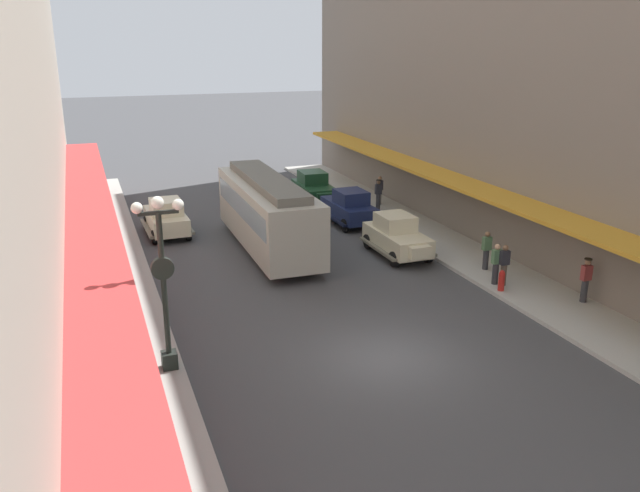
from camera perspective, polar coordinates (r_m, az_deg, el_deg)
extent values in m
plane|color=#424244|center=(20.49, 5.90, -9.64)|extent=(200.00, 200.00, 0.00)
cube|color=#A8A59E|center=(18.75, -15.75, -12.78)|extent=(3.00, 60.00, 0.15)
cube|color=#A8A59E|center=(24.45, 22.01, -6.03)|extent=(3.00, 60.00, 0.15)
cube|color=#BF3333|center=(17.47, -18.51, -4.68)|extent=(1.80, 54.00, 0.16)
cube|color=orange|center=(23.89, 23.89, 0.67)|extent=(1.80, 54.00, 0.16)
cube|color=beige|center=(33.30, -13.26, 2.21)|extent=(1.81, 3.95, 0.80)
cube|color=beige|center=(32.88, -13.28, 3.36)|extent=(1.49, 1.74, 0.70)
cube|color=#8C9EA8|center=(32.88, -13.28, 3.36)|extent=(1.41, 1.70, 0.42)
cube|color=beige|center=(35.33, -13.81, 3.13)|extent=(0.94, 0.39, 0.52)
cube|color=#6D6856|center=(33.27, -14.83, 1.50)|extent=(0.34, 3.52, 0.12)
cube|color=#6D6856|center=(33.53, -11.62, 1.85)|extent=(0.34, 3.52, 0.12)
cylinder|color=black|center=(34.62, -14.89, 1.98)|extent=(0.24, 0.69, 0.68)
cylinder|color=black|center=(34.83, -12.26, 2.27)|extent=(0.24, 0.69, 0.68)
cylinder|color=black|center=(32.01, -14.24, 0.76)|extent=(0.24, 0.69, 0.68)
cylinder|color=black|center=(32.24, -11.41, 1.08)|extent=(0.24, 0.69, 0.68)
cube|color=#19234C|center=(34.41, 2.54, 3.16)|extent=(1.79, 3.94, 0.80)
cube|color=#19234C|center=(34.01, 2.73, 4.29)|extent=(1.48, 1.73, 0.70)
cube|color=#8C9EA8|center=(34.01, 2.73, 4.29)|extent=(1.41, 1.70, 0.42)
cube|color=#19234C|center=(36.29, 1.17, 4.03)|extent=(0.94, 0.38, 0.52)
cube|color=black|center=(34.13, 1.08, 2.50)|extent=(0.32, 3.51, 0.12)
cube|color=black|center=(34.88, 3.96, 2.79)|extent=(0.32, 3.51, 0.12)
cylinder|color=black|center=(35.42, 0.44, 2.94)|extent=(0.24, 0.68, 0.68)
cylinder|color=black|center=(36.03, 2.83, 3.17)|extent=(0.24, 0.68, 0.68)
cylinder|color=black|center=(32.99, 2.21, 1.81)|extent=(0.24, 0.68, 0.68)
cylinder|color=black|center=(33.65, 4.74, 2.08)|extent=(0.24, 0.68, 0.68)
cube|color=beige|center=(29.49, 6.75, 0.56)|extent=(1.70, 3.90, 0.80)
cube|color=beige|center=(29.50, 6.58, 2.09)|extent=(1.44, 1.70, 0.70)
cube|color=#8C9EA8|center=(29.50, 6.58, 2.09)|extent=(1.37, 1.67, 0.42)
cube|color=beige|center=(27.69, 8.73, -0.56)|extent=(0.94, 0.36, 0.52)
cube|color=#6D6856|center=(30.02, 8.35, 0.16)|extent=(0.24, 3.51, 0.12)
cube|color=#6D6856|center=(29.19, 5.06, -0.23)|extent=(0.24, 3.51, 0.12)
cylinder|color=black|center=(28.84, 9.37, -0.79)|extent=(0.22, 0.68, 0.68)
cylinder|color=black|center=(28.11, 6.49, -1.16)|extent=(0.22, 0.68, 0.68)
cylinder|color=black|center=(31.12, 6.92, 0.70)|extent=(0.22, 0.68, 0.68)
cylinder|color=black|center=(30.45, 4.21, 0.40)|extent=(0.22, 0.68, 0.68)
cube|color=#193D23|center=(38.84, -0.55, 4.87)|extent=(1.86, 3.97, 0.80)
cube|color=#193D23|center=(38.91, -0.66, 6.02)|extent=(1.51, 1.76, 0.70)
cube|color=#8C9EA8|center=(38.91, -0.66, 6.02)|extent=(1.43, 1.72, 0.42)
cube|color=#193D23|center=(36.85, 0.45, 4.24)|extent=(0.95, 0.40, 0.52)
cube|color=black|center=(39.20, 0.78, 4.51)|extent=(0.38, 3.52, 0.12)
cube|color=black|center=(38.64, -1.89, 4.31)|extent=(0.38, 3.52, 0.12)
cylinder|color=black|center=(37.91, 1.24, 3.93)|extent=(0.25, 0.69, 0.68)
cylinder|color=black|center=(37.43, -1.10, 3.74)|extent=(0.25, 0.69, 0.68)
cylinder|color=black|center=(40.43, -0.03, 4.81)|extent=(0.25, 0.69, 0.68)
cylinder|color=black|center=(39.98, -2.24, 4.64)|extent=(0.25, 0.69, 0.68)
cube|color=#ADA899|center=(29.79, -4.59, 2.82)|extent=(2.59, 9.62, 2.70)
cube|color=#5F5C54|center=(29.43, -4.67, 5.70)|extent=(1.58, 8.65, 0.36)
cube|color=#8C9EA8|center=(29.67, -4.62, 3.70)|extent=(2.61, 8.86, 0.95)
cube|color=black|center=(27.59, -2.94, -1.74)|extent=(2.01, 1.22, 0.40)
cube|color=black|center=(32.89, -5.85, 1.42)|extent=(2.01, 1.22, 0.40)
cube|color=black|center=(19.86, -12.99, -9.66)|extent=(0.44, 0.44, 0.50)
cylinder|color=black|center=(18.91, -13.48, -3.32)|extent=(0.16, 0.16, 4.20)
cube|color=black|center=(18.28, -13.95, 2.84)|extent=(1.10, 0.10, 0.10)
sphere|color=white|center=(18.19, -15.71, 3.21)|extent=(0.32, 0.32, 0.32)
sphere|color=white|center=(18.30, -12.28, 3.55)|extent=(0.32, 0.32, 0.32)
sphere|color=white|center=(18.21, -14.01, 3.69)|extent=(0.36, 0.36, 0.36)
cylinder|color=black|center=(18.74, -13.59, -1.89)|extent=(0.64, 0.18, 0.64)
cylinder|color=silver|center=(18.84, -13.63, -1.80)|extent=(0.56, 0.02, 0.56)
cylinder|color=#B21E19|center=(25.87, 15.55, -3.03)|extent=(0.24, 0.24, 0.70)
sphere|color=#B21E19|center=(25.75, 15.61, -2.26)|extent=(0.20, 0.20, 0.20)
cylinder|color=#2D2D33|center=(25.74, 22.06, -3.65)|extent=(0.24, 0.24, 0.85)
cube|color=maroon|center=(25.51, 22.24, -2.17)|extent=(0.36, 0.22, 0.56)
sphere|color=#9E7051|center=(25.38, 22.34, -1.32)|extent=(0.22, 0.22, 0.22)
cylinder|color=black|center=(25.35, 22.37, -1.06)|extent=(0.28, 0.28, 0.04)
cylinder|color=#2D2D33|center=(26.47, 15.04, -2.35)|extent=(0.24, 0.24, 0.85)
cube|color=#4C724C|center=(26.24, 15.16, -0.90)|extent=(0.36, 0.22, 0.56)
sphere|color=tan|center=(26.12, 15.23, -0.07)|extent=(0.22, 0.22, 0.22)
cylinder|color=#2D2D33|center=(37.04, 5.09, 3.90)|extent=(0.24, 0.24, 0.85)
cube|color=#26262D|center=(36.88, 5.12, 4.96)|extent=(0.36, 0.22, 0.56)
sphere|color=brown|center=(36.79, 5.13, 5.57)|extent=(0.22, 0.22, 0.22)
cylinder|color=black|center=(36.76, 5.14, 5.75)|extent=(0.28, 0.28, 0.04)
cylinder|color=#4C4238|center=(26.42, 15.70, -2.44)|extent=(0.24, 0.24, 0.85)
cube|color=#26262D|center=(26.20, 15.82, -0.99)|extent=(0.36, 0.22, 0.56)
sphere|color=brown|center=(26.07, 15.90, -0.16)|extent=(0.22, 0.22, 0.22)
cylinder|color=slate|center=(38.07, 5.20, 4.28)|extent=(0.24, 0.24, 0.85)
cube|color=#26262D|center=(37.91, 5.23, 5.31)|extent=(0.36, 0.22, 0.56)
sphere|color=#9E7051|center=(37.83, 5.24, 5.91)|extent=(0.22, 0.22, 0.22)
cylinder|color=#2D2D33|center=(28.03, 14.26, -1.15)|extent=(0.24, 0.24, 0.85)
cube|color=#4C724C|center=(27.82, 14.36, 0.22)|extent=(0.36, 0.22, 0.56)
sphere|color=brown|center=(27.70, 14.43, 1.01)|extent=(0.22, 0.22, 0.22)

